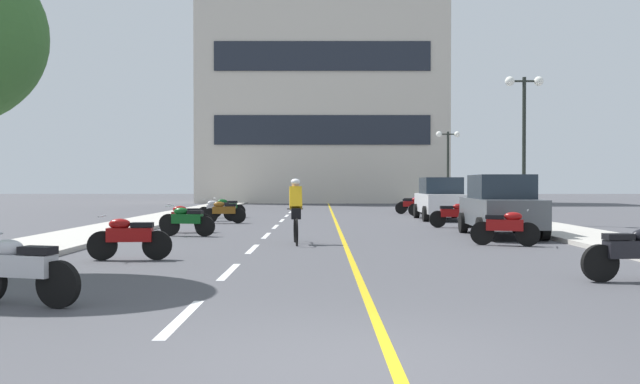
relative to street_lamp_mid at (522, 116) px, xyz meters
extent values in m
plane|color=#47474C|center=(-7.37, 1.70, -4.11)|extent=(140.00, 140.00, 0.00)
cube|color=#B7B2A8|center=(-14.57, 4.70, -4.05)|extent=(2.40, 72.00, 0.12)
cube|color=#B7B2A8|center=(-0.17, 4.70, -4.05)|extent=(2.40, 72.00, 0.12)
cube|color=silver|center=(-9.37, -17.30, -4.11)|extent=(0.14, 2.20, 0.01)
cube|color=silver|center=(-9.37, -13.30, -4.11)|extent=(0.14, 2.20, 0.01)
cube|color=silver|center=(-9.37, -9.30, -4.11)|extent=(0.14, 2.20, 0.01)
cube|color=silver|center=(-9.37, -5.30, -4.11)|extent=(0.14, 2.20, 0.01)
cube|color=silver|center=(-9.37, -1.30, -4.11)|extent=(0.14, 2.20, 0.01)
cube|color=silver|center=(-9.37, 2.70, -4.11)|extent=(0.14, 2.20, 0.01)
cube|color=silver|center=(-9.37, 6.70, -4.11)|extent=(0.14, 2.20, 0.01)
cube|color=silver|center=(-9.37, 10.70, -4.11)|extent=(0.14, 2.20, 0.01)
cube|color=silver|center=(-9.37, 14.70, -4.11)|extent=(0.14, 2.20, 0.01)
cube|color=silver|center=(-9.37, 18.70, -4.11)|extent=(0.14, 2.20, 0.01)
cube|color=silver|center=(-9.37, 22.70, -4.11)|extent=(0.14, 2.20, 0.01)
cube|color=silver|center=(-9.37, 26.70, -4.11)|extent=(0.14, 2.20, 0.01)
cube|color=gold|center=(-7.12, 4.70, -4.11)|extent=(0.12, 66.00, 0.01)
cube|color=beige|center=(-7.58, 29.30, 5.37)|extent=(19.88, 7.19, 18.97)
cube|color=#1E232D|center=(-7.58, 25.65, 1.58)|extent=(16.70, 0.10, 2.28)
cube|color=#1E232D|center=(-7.58, 25.65, 7.27)|extent=(16.70, 0.10, 2.28)
cylinder|color=black|center=(0.00, 0.00, -1.25)|extent=(0.14, 0.14, 5.48)
cylinder|color=black|center=(0.00, 0.00, 1.34)|extent=(1.10, 0.08, 0.08)
sphere|color=white|center=(-0.55, 0.00, 1.34)|extent=(0.36, 0.36, 0.36)
sphere|color=white|center=(0.55, 0.00, 1.34)|extent=(0.36, 0.36, 0.36)
cylinder|color=black|center=(-0.06, 14.46, -1.71)|extent=(0.14, 0.14, 4.55)
cylinder|color=black|center=(-0.06, 14.46, 0.41)|extent=(1.10, 0.08, 0.08)
sphere|color=white|center=(-0.61, 14.46, 0.41)|extent=(0.36, 0.36, 0.36)
sphere|color=white|center=(0.49, 14.46, 0.41)|extent=(0.36, 0.36, 0.36)
cylinder|color=black|center=(-3.21, -4.13, -3.79)|extent=(0.25, 0.65, 0.64)
cylinder|color=black|center=(-1.51, -4.20, -3.79)|extent=(0.25, 0.65, 0.64)
cylinder|color=black|center=(-3.33, -6.93, -3.79)|extent=(0.25, 0.65, 0.64)
cylinder|color=black|center=(-1.63, -7.00, -3.79)|extent=(0.25, 0.65, 0.64)
cube|color=#4C5156|center=(-2.42, -5.56, -3.39)|extent=(1.87, 4.27, 0.80)
cube|color=#1E2833|center=(-2.42, -5.56, -2.64)|extent=(1.65, 2.26, 0.70)
cylinder|color=black|center=(-3.39, 4.71, -3.79)|extent=(0.23, 0.64, 0.64)
cylinder|color=black|center=(-1.69, 4.69, -3.79)|extent=(0.23, 0.64, 0.64)
cylinder|color=black|center=(-3.42, 1.91, -3.79)|extent=(0.23, 0.64, 0.64)
cylinder|color=black|center=(-1.72, 1.89, -3.79)|extent=(0.23, 0.64, 0.64)
cube|color=silver|center=(-2.56, 3.30, -3.39)|extent=(1.75, 4.22, 0.80)
cube|color=#1E2833|center=(-2.56, 3.30, -2.64)|extent=(1.59, 2.22, 0.70)
cylinder|color=black|center=(-11.04, -16.69, -3.81)|extent=(0.60, 0.26, 0.60)
cube|color=#B2B2B7|center=(-11.57, -16.55, -3.59)|extent=(0.94, 0.51, 0.28)
ellipsoid|color=#B2B2B7|center=(-11.77, -16.49, -3.37)|extent=(0.49, 0.35, 0.22)
cube|color=black|center=(-11.33, -16.61, -3.39)|extent=(0.49, 0.35, 0.10)
cylinder|color=black|center=(-3.31, -14.52, -3.81)|extent=(0.61, 0.15, 0.60)
cube|color=black|center=(-2.76, -14.48, -3.59)|extent=(0.92, 0.35, 0.28)
cube|color=black|center=(-3.01, -14.50, -3.39)|extent=(0.46, 0.28, 0.10)
cylinder|color=black|center=(-12.19, -11.60, -3.81)|extent=(0.61, 0.15, 0.60)
cylinder|color=black|center=(-11.09, -11.51, -3.81)|extent=(0.61, 0.15, 0.60)
cube|color=maroon|center=(-11.64, -11.55, -3.59)|extent=(0.92, 0.35, 0.28)
ellipsoid|color=maroon|center=(-11.84, -11.57, -3.37)|extent=(0.46, 0.27, 0.22)
cube|color=black|center=(-11.39, -11.53, -3.39)|extent=(0.46, 0.27, 0.10)
cylinder|color=silver|center=(-12.19, -11.60, -3.21)|extent=(0.08, 0.60, 0.03)
cylinder|color=black|center=(-2.59, -8.64, -3.81)|extent=(0.60, 0.29, 0.60)
cylinder|color=black|center=(-3.63, -8.28, -3.81)|extent=(0.60, 0.29, 0.60)
cube|color=maroon|center=(-3.11, -8.46, -3.59)|extent=(0.94, 0.56, 0.28)
ellipsoid|color=maroon|center=(-2.92, -8.52, -3.37)|extent=(0.49, 0.37, 0.22)
cube|color=black|center=(-3.35, -8.38, -3.39)|extent=(0.49, 0.37, 0.10)
cylinder|color=silver|center=(-2.59, -8.64, -3.21)|extent=(0.22, 0.58, 0.03)
cylinder|color=black|center=(-12.23, -5.42, -3.81)|extent=(0.61, 0.21, 0.60)
cylinder|color=black|center=(-11.15, -5.63, -3.81)|extent=(0.61, 0.21, 0.60)
cube|color=#0C4C19|center=(-11.69, -5.53, -3.59)|extent=(0.94, 0.44, 0.28)
ellipsoid|color=#0C4C19|center=(-11.88, -5.49, -3.37)|extent=(0.48, 0.32, 0.22)
cube|color=black|center=(-11.44, -5.57, -3.39)|extent=(0.48, 0.32, 0.10)
cylinder|color=silver|center=(-12.23, -5.42, -3.21)|extent=(0.14, 0.60, 0.03)
cylinder|color=black|center=(-12.57, -4.11, -3.81)|extent=(0.61, 0.15, 0.60)
cylinder|color=black|center=(-11.47, -4.03, -3.81)|extent=(0.61, 0.15, 0.60)
cube|color=maroon|center=(-12.02, -4.07, -3.59)|extent=(0.92, 0.35, 0.28)
ellipsoid|color=maroon|center=(-12.22, -4.09, -3.37)|extent=(0.46, 0.27, 0.22)
cube|color=black|center=(-11.77, -4.05, -3.39)|extent=(0.46, 0.27, 0.10)
cylinder|color=silver|center=(-12.57, -4.11, -3.21)|extent=(0.08, 0.60, 0.03)
cylinder|color=black|center=(-2.48, -1.76, -3.81)|extent=(0.60, 0.12, 0.60)
cylinder|color=black|center=(-3.58, -1.73, -3.81)|extent=(0.60, 0.12, 0.60)
cube|color=maroon|center=(-3.03, -1.74, -3.59)|extent=(0.91, 0.31, 0.28)
ellipsoid|color=maroon|center=(-2.83, -1.75, -3.37)|extent=(0.45, 0.25, 0.22)
cube|color=black|center=(-3.28, -1.74, -3.39)|extent=(0.45, 0.25, 0.10)
cylinder|color=silver|center=(-2.48, -1.76, -3.21)|extent=(0.05, 0.60, 0.03)
cylinder|color=black|center=(-12.06, 0.73, -3.81)|extent=(0.60, 0.11, 0.60)
cylinder|color=black|center=(-10.96, 0.76, -3.81)|extent=(0.60, 0.11, 0.60)
cube|color=brown|center=(-11.51, 0.75, -3.59)|extent=(0.91, 0.30, 0.28)
ellipsoid|color=brown|center=(-11.71, 0.74, -3.37)|extent=(0.45, 0.25, 0.22)
cube|color=black|center=(-11.26, 0.75, -3.39)|extent=(0.45, 0.25, 0.10)
cylinder|color=silver|center=(-12.06, 0.73, -3.21)|extent=(0.04, 0.60, 0.03)
cylinder|color=black|center=(-12.57, 2.24, -3.81)|extent=(0.61, 0.20, 0.60)
cylinder|color=black|center=(-11.48, 2.43, -3.81)|extent=(0.61, 0.20, 0.60)
cube|color=#B2B2B7|center=(-12.02, 2.33, -3.59)|extent=(0.93, 0.43, 0.28)
ellipsoid|color=#B2B2B7|center=(-12.22, 2.30, -3.37)|extent=(0.47, 0.31, 0.22)
cube|color=black|center=(-11.78, 2.38, -3.39)|extent=(0.47, 0.31, 0.10)
cylinder|color=silver|center=(-12.57, 2.24, -3.21)|extent=(0.13, 0.60, 0.03)
cylinder|color=black|center=(-12.51, 4.67, -3.81)|extent=(0.60, 0.28, 0.60)
cylinder|color=black|center=(-11.47, 5.01, -3.81)|extent=(0.60, 0.28, 0.60)
cube|color=#0C4C19|center=(-11.99, 4.84, -3.59)|extent=(0.94, 0.54, 0.28)
ellipsoid|color=#0C4C19|center=(-12.18, 4.78, -3.37)|extent=(0.49, 0.36, 0.22)
cube|color=black|center=(-11.75, 4.92, -3.39)|extent=(0.49, 0.36, 0.10)
cylinder|color=silver|center=(-12.51, 4.67, -3.21)|extent=(0.21, 0.58, 0.03)
cylinder|color=black|center=(-2.16, 6.23, -3.81)|extent=(0.60, 0.27, 0.60)
cylinder|color=black|center=(-3.21, 6.54, -3.81)|extent=(0.60, 0.27, 0.60)
cube|color=#0C4C19|center=(-2.69, 6.39, -3.59)|extent=(0.94, 0.52, 0.28)
ellipsoid|color=#0C4C19|center=(-2.50, 6.33, -3.37)|extent=(0.49, 0.35, 0.22)
cube|color=black|center=(-2.93, 6.46, -3.39)|extent=(0.49, 0.35, 0.10)
cylinder|color=silver|center=(-2.16, 6.23, -3.21)|extent=(0.20, 0.58, 0.03)
cylinder|color=black|center=(-2.52, 8.37, -3.81)|extent=(0.61, 0.19, 0.60)
cylinder|color=black|center=(-3.61, 8.53, -3.81)|extent=(0.61, 0.19, 0.60)
cube|color=maroon|center=(-3.07, 8.45, -3.59)|extent=(0.93, 0.41, 0.28)
ellipsoid|color=maroon|center=(-2.87, 8.42, -3.37)|extent=(0.47, 0.30, 0.22)
cube|color=black|center=(-3.31, 8.49, -3.39)|extent=(0.47, 0.30, 0.10)
cylinder|color=silver|center=(-2.52, 8.37, -3.21)|extent=(0.12, 0.60, 0.03)
cylinder|color=black|center=(-2.25, 10.02, -3.81)|extent=(0.61, 0.24, 0.60)
cylinder|color=black|center=(-3.32, 10.28, -3.81)|extent=(0.61, 0.24, 0.60)
cube|color=#590C59|center=(-2.78, 10.15, -3.59)|extent=(0.94, 0.48, 0.28)
ellipsoid|color=#590C59|center=(-2.59, 10.10, -3.37)|extent=(0.48, 0.34, 0.22)
cube|color=black|center=(-3.03, 10.21, -3.39)|extent=(0.48, 0.34, 0.10)
cylinder|color=silver|center=(-2.25, 10.02, -3.21)|extent=(0.17, 0.59, 0.03)
torus|color=black|center=(-8.43, -7.44, -3.77)|extent=(0.10, 0.72, 0.72)
torus|color=black|center=(-8.34, -8.48, -3.77)|extent=(0.10, 0.72, 0.72)
cylinder|color=black|center=(-8.38, -7.99, -3.47)|extent=(0.12, 0.95, 0.04)
cube|color=black|center=(-8.37, -8.13, -3.25)|extent=(0.12, 0.21, 0.06)
cylinder|color=black|center=(-8.42, -7.54, -3.22)|extent=(0.42, 0.07, 0.03)
cube|color=black|center=(-8.37, -8.09, -3.32)|extent=(0.27, 0.38, 0.28)
cube|color=yellow|center=(-8.39, -7.94, -2.92)|extent=(0.36, 0.48, 0.61)
sphere|color=tan|center=(-8.40, -7.81, -2.57)|extent=(0.20, 0.20, 0.20)
ellipsoid|color=white|center=(-8.40, -7.81, -2.50)|extent=(0.24, 0.26, 0.16)
camera|label=1|loc=(-7.76, -24.89, -2.54)|focal=36.79mm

